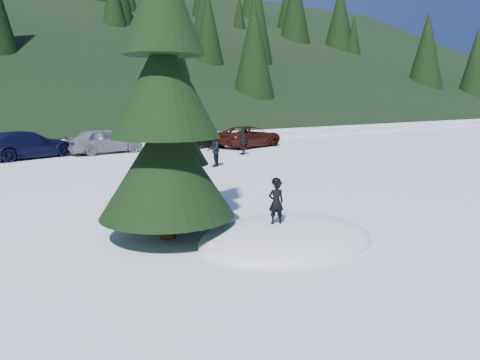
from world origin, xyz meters
TOP-DOWN VIEW (x-y plane):
  - ground at (0.00, 0.00)m, footprint 200.00×200.00m
  - snow_mound at (0.00, 0.00)m, footprint 4.48×3.52m
  - spruce_tall at (-2.20, 1.80)m, footprint 3.20×3.20m
  - spruce_short at (-1.20, 3.20)m, footprint 2.20×2.20m
  - child_skier at (-0.36, -0.03)m, footprint 0.43×0.35m
  - adult_0 at (4.98, 11.20)m, footprint 1.01×1.03m
  - adult_1 at (9.03, 14.35)m, footprint 0.59×0.96m
  - car_3 at (-1.77, 19.88)m, footprint 5.64×3.55m
  - car_4 at (2.58, 19.66)m, footprint 4.70×2.30m
  - car_5 at (7.89, 18.98)m, footprint 4.33×2.03m
  - car_6 at (11.91, 17.62)m, footprint 5.50×3.42m

SIDE VIEW (x-z plane):
  - ground at x=0.00m, z-range 0.00..0.00m
  - snow_mound at x=0.00m, z-range -0.48..0.48m
  - car_5 at x=7.89m, z-range 0.00..1.37m
  - car_6 at x=11.91m, z-range 0.00..1.42m
  - adult_1 at x=9.03m, z-range 0.00..1.52m
  - car_3 at x=-1.77m, z-range 0.00..1.52m
  - car_4 at x=2.58m, z-range 0.00..1.54m
  - adult_0 at x=4.98m, z-range 0.00..1.68m
  - child_skier at x=-0.36m, z-range 0.48..1.48m
  - spruce_short at x=-1.20m, z-range -0.58..4.79m
  - spruce_tall at x=-2.20m, z-range -0.98..7.62m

